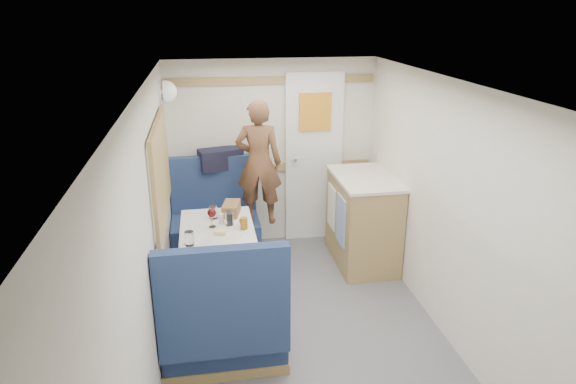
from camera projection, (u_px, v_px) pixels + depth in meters
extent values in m
plane|color=#515156|center=(316.00, 366.00, 3.77)|extent=(4.50, 4.50, 0.00)
plane|color=silver|center=(322.00, 92.00, 3.09)|extent=(4.50, 4.50, 0.00)
cube|color=silver|center=(272.00, 154.00, 5.51)|extent=(2.20, 0.02, 2.00)
cube|color=silver|center=(149.00, 255.00, 3.26)|extent=(0.02, 4.50, 2.00)
cube|color=silver|center=(471.00, 232.00, 3.60)|extent=(0.02, 4.50, 2.00)
cube|color=olive|center=(273.00, 167.00, 5.55)|extent=(2.15, 0.02, 0.08)
cube|color=olive|center=(272.00, 80.00, 5.23)|extent=(2.15, 0.02, 0.08)
cube|color=gray|center=(160.00, 171.00, 4.10)|extent=(0.04, 1.30, 0.72)
cube|color=white|center=(314.00, 159.00, 5.58)|extent=(0.62, 0.04, 1.86)
cube|color=orange|center=(315.00, 112.00, 5.38)|extent=(0.34, 0.03, 0.40)
cylinder|color=silver|center=(295.00, 159.00, 5.49)|extent=(0.04, 0.10, 0.04)
cube|color=white|center=(217.00, 230.00, 4.36)|extent=(0.62, 0.92, 0.04)
cylinder|color=silver|center=(219.00, 267.00, 4.47)|extent=(0.08, 0.08, 0.66)
cylinder|color=silver|center=(221.00, 300.00, 4.59)|extent=(0.36, 0.36, 0.03)
cube|color=navy|center=(216.00, 241.00, 5.26)|extent=(0.88, 0.50, 0.45)
cube|color=navy|center=(214.00, 193.00, 5.37)|extent=(0.88, 0.10, 0.80)
cube|color=olive|center=(217.00, 257.00, 5.32)|extent=(0.90, 0.52, 0.08)
cube|color=navy|center=(224.00, 333.00, 3.77)|extent=(0.88, 0.50, 0.45)
cube|color=navy|center=(224.00, 303.00, 3.37)|extent=(0.88, 0.10, 0.80)
cube|color=olive|center=(225.00, 354.00, 3.84)|extent=(0.90, 0.52, 0.08)
cube|color=olive|center=(212.00, 171.00, 5.33)|extent=(0.90, 0.14, 0.04)
sphere|color=white|center=(166.00, 92.00, 4.73)|extent=(0.20, 0.20, 0.20)
cube|color=olive|center=(363.00, 221.00, 5.18)|extent=(0.54, 0.90, 0.90)
cube|color=silver|center=(365.00, 178.00, 5.02)|extent=(0.56, 0.92, 0.03)
cube|color=#5972B2|center=(341.00, 220.00, 4.93)|extent=(0.01, 0.30, 0.48)
cube|color=silver|center=(332.00, 207.00, 5.27)|extent=(0.01, 0.28, 0.44)
imported|color=brown|center=(259.00, 163.00, 4.96)|extent=(0.50, 0.38, 1.23)
cube|color=black|center=(221.00, 159.00, 5.31)|extent=(0.48, 0.31, 0.21)
cube|color=silver|center=(221.00, 240.00, 4.10)|extent=(0.38, 0.43, 0.02)
sphere|color=orange|center=(243.00, 221.00, 4.36)|extent=(0.07, 0.07, 0.07)
cube|color=#ECD588|center=(220.00, 233.00, 4.17)|extent=(0.11, 0.08, 0.03)
cylinder|color=white|center=(212.00, 227.00, 4.37)|extent=(0.06, 0.06, 0.01)
cylinder|color=white|center=(212.00, 221.00, 4.35)|extent=(0.01, 0.01, 0.10)
sphere|color=#49070D|center=(212.00, 213.00, 4.32)|extent=(0.08, 0.08, 0.08)
cylinder|color=silver|center=(189.00, 238.00, 4.01)|extent=(0.07, 0.07, 0.12)
cylinder|color=white|center=(213.00, 212.00, 4.53)|extent=(0.07, 0.07, 0.11)
cylinder|color=silver|center=(229.00, 218.00, 4.39)|extent=(0.07, 0.07, 0.12)
cylinder|color=#965F15|center=(244.00, 223.00, 4.32)|extent=(0.06, 0.06, 0.10)
cylinder|color=black|center=(230.00, 220.00, 4.38)|extent=(0.04, 0.04, 0.10)
cylinder|color=white|center=(222.00, 219.00, 4.41)|extent=(0.04, 0.04, 0.09)
cube|color=olive|center=(231.00, 209.00, 4.62)|extent=(0.19, 0.28, 0.11)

